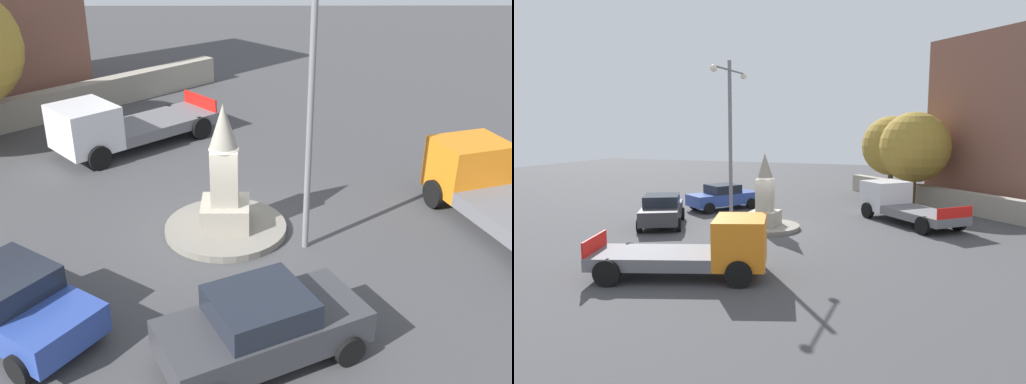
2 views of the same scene
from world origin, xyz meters
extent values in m
plane|color=#424244|center=(0.00, 0.00, 0.00)|extent=(80.00, 80.00, 0.00)
cylinder|color=gray|center=(0.00, 0.00, 0.10)|extent=(3.34, 3.34, 0.20)
cube|color=#9E9687|center=(0.00, 0.00, 0.54)|extent=(1.30, 1.30, 0.69)
cube|color=#9E9687|center=(0.00, 0.00, 1.65)|extent=(0.72, 0.72, 1.53)
cone|color=#9E9687|center=(0.00, 0.00, 3.03)|extent=(0.80, 0.80, 1.23)
cylinder|color=slate|center=(2.11, -0.82, 3.82)|extent=(0.16, 0.16, 7.65)
cube|color=#2D479E|center=(-4.29, -4.21, 0.65)|extent=(4.35, 3.76, 0.66)
cube|color=#1E232D|center=(-4.28, -4.21, 1.24)|extent=(2.34, 2.32, 0.51)
cylinder|color=black|center=(-2.61, -4.27, 0.32)|extent=(0.65, 0.54, 0.64)
cylinder|color=black|center=(-3.62, -5.74, 0.32)|extent=(0.65, 0.54, 0.64)
cylinder|color=black|center=(-4.95, -2.67, 0.32)|extent=(0.65, 0.54, 0.64)
cube|color=#38383D|center=(0.94, -5.09, 0.66)|extent=(4.43, 3.41, 0.69)
cube|color=#1E232D|center=(0.88, -5.12, 1.27)|extent=(2.37, 2.29, 0.53)
cylinder|color=black|center=(1.81, -3.65, 0.32)|extent=(0.67, 0.48, 0.64)
cylinder|color=black|center=(2.61, -5.26, 0.32)|extent=(0.67, 0.48, 0.64)
cylinder|color=black|center=(-0.73, -4.92, 0.32)|extent=(0.67, 0.48, 0.64)
cube|color=silver|center=(-5.05, 5.13, 1.19)|extent=(2.82, 2.83, 1.54)
cube|color=slate|center=(-2.83, 7.15, 0.62)|extent=(4.44, 4.30, 0.41)
cube|color=red|center=(-1.34, 8.50, 1.08)|extent=(1.40, 1.53, 0.50)
cylinder|color=black|center=(-4.43, 4.27, 0.42)|extent=(0.81, 0.77, 0.84)
cylinder|color=black|center=(-5.84, 5.82, 0.42)|extent=(0.81, 0.77, 0.84)
cylinder|color=black|center=(-1.24, 7.18, 0.42)|extent=(0.81, 0.77, 0.84)
cylinder|color=black|center=(-2.64, 8.73, 0.42)|extent=(0.81, 0.77, 0.84)
cube|color=orange|center=(7.07, 1.72, 1.20)|extent=(2.40, 2.16, 1.56)
cylinder|color=black|center=(6.11, 1.45, 0.42)|extent=(0.52, 0.89, 0.84)
cylinder|color=black|center=(8.02, 2.05, 0.42)|extent=(0.52, 0.89, 0.84)
cube|color=#9E9687|center=(-8.42, 8.70, 0.61)|extent=(14.43, 14.00, 1.22)
camera|label=1|loc=(0.76, -14.31, 8.15)|focal=41.83mm
camera|label=2|loc=(20.68, 7.50, 4.87)|focal=32.84mm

